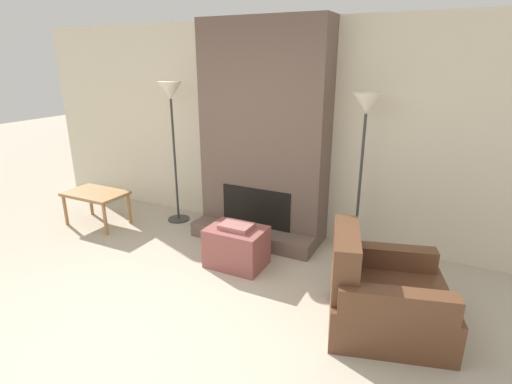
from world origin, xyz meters
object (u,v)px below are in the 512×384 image
armchair (379,298)px  side_table (96,196)px  floor_lamp_left (171,105)px  floor_lamp_right (365,121)px  ottoman (237,246)px

armchair → side_table: (-3.81, 0.53, 0.14)m
floor_lamp_left → floor_lamp_right: (2.47, 0.00, -0.04)m
armchair → floor_lamp_left: size_ratio=0.61×
side_table → floor_lamp_right: bearing=10.3°
side_table → floor_lamp_left: 1.60m
floor_lamp_right → ottoman: bearing=-145.1°
armchair → floor_lamp_right: (-0.46, 1.14, 1.29)m
side_table → ottoman: bearing=-4.1°
ottoman → floor_lamp_right: 1.89m
floor_lamp_right → armchair: bearing=-68.0°
floor_lamp_left → side_table: bearing=-145.6°
ottoman → side_table: 2.26m
side_table → floor_lamp_left: bearing=34.4°
side_table → floor_lamp_right: 3.60m
ottoman → armchair: 1.61m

